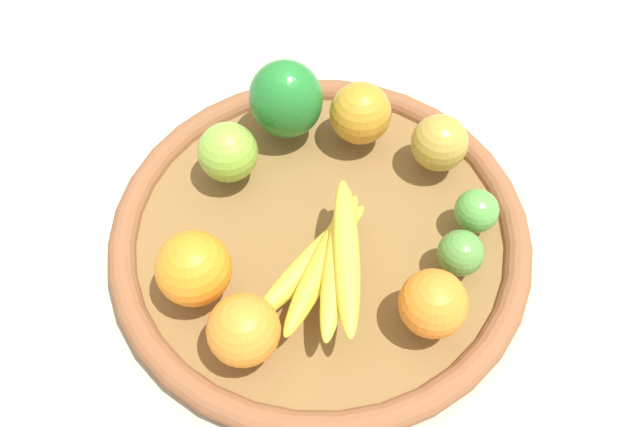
# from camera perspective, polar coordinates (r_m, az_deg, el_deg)

# --- Properties ---
(ground_plane) EXTENTS (2.40, 2.40, 0.00)m
(ground_plane) POSITION_cam_1_polar(r_m,az_deg,el_deg) (0.76, 0.00, -2.31)
(ground_plane) COLOR #B6B19A
(ground_plane) RESTS_ON ground
(basket) EXTENTS (0.47, 0.47, 0.03)m
(basket) POSITION_cam_1_polar(r_m,az_deg,el_deg) (0.75, 0.00, -1.69)
(basket) COLOR brown
(basket) RESTS_ON ground_plane
(banana_bunch) EXTENTS (0.12, 0.19, 0.06)m
(banana_bunch) POSITION_cam_1_polar(r_m,az_deg,el_deg) (0.68, 0.79, -3.97)
(banana_bunch) COLOR yellow
(banana_bunch) RESTS_ON basket
(orange_0) EXTENTS (0.10, 0.10, 0.07)m
(orange_0) POSITION_cam_1_polar(r_m,az_deg,el_deg) (0.64, -6.60, -9.95)
(orange_0) COLOR orange
(orange_0) RESTS_ON basket
(orange_2) EXTENTS (0.10, 0.10, 0.07)m
(orange_2) POSITION_cam_1_polar(r_m,az_deg,el_deg) (0.66, 9.72, -7.66)
(orange_2) COLOR orange
(orange_2) RESTS_ON basket
(apple_0) EXTENTS (0.09, 0.09, 0.07)m
(apple_0) POSITION_cam_1_polar(r_m,az_deg,el_deg) (0.78, 10.26, 6.01)
(apple_0) COLOR #AF9238
(apple_0) RESTS_ON basket
(bell_pepper) EXTENTS (0.11, 0.11, 0.10)m
(bell_pepper) POSITION_cam_1_polar(r_m,az_deg,el_deg) (0.79, -2.96, 9.79)
(bell_pepper) COLOR #227D2F
(bell_pepper) RESTS_ON basket
(lime_1) EXTENTS (0.05, 0.05, 0.05)m
(lime_1) POSITION_cam_1_polar(r_m,az_deg,el_deg) (0.70, 12.04, -3.34)
(lime_1) COLOR #52903D
(lime_1) RESTS_ON basket
(apple_1) EXTENTS (0.08, 0.08, 0.07)m
(apple_1) POSITION_cam_1_polar(r_m,az_deg,el_deg) (0.76, -7.95, 5.25)
(apple_1) COLOR #85B83C
(apple_1) RESTS_ON basket
(lime_0) EXTENTS (0.06, 0.06, 0.05)m
(lime_0) POSITION_cam_1_polar(r_m,az_deg,el_deg) (0.74, 13.34, 0.23)
(lime_0) COLOR #559F41
(lime_0) RESTS_ON basket
(orange_1) EXTENTS (0.11, 0.11, 0.08)m
(orange_1) POSITION_cam_1_polar(r_m,az_deg,el_deg) (0.67, -10.84, -4.68)
(orange_1) COLOR orange
(orange_1) RESTS_ON basket
(apple_2) EXTENTS (0.09, 0.09, 0.07)m
(apple_2) POSITION_cam_1_polar(r_m,az_deg,el_deg) (0.79, 3.50, 8.61)
(apple_2) COLOR #BE8825
(apple_2) RESTS_ON basket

